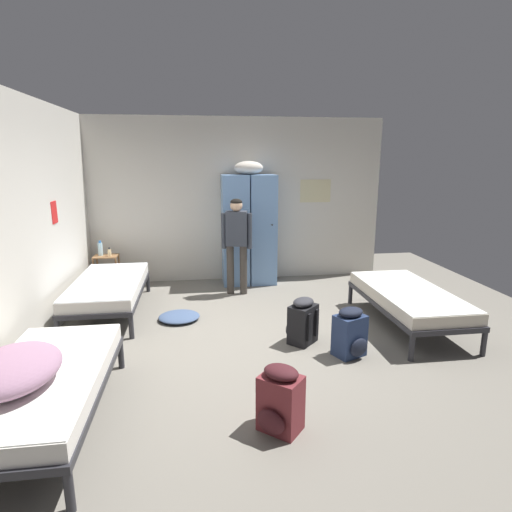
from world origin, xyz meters
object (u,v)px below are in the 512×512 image
at_px(backpack_maroon, 280,400).
at_px(backpack_black, 302,321).
at_px(backpack_navy, 350,333).
at_px(lotion_bottle, 109,252).
at_px(bed_right, 408,298).
at_px(person_traveler, 237,237).
at_px(shelf_unit, 107,269).
at_px(water_bottle, 100,249).
at_px(bedding_heap, 13,369).
at_px(bed_left_rear, 109,287).
at_px(locker_bank, 249,227).
at_px(clothes_pile_denim, 179,317).
at_px(bed_left_front, 44,383).

xyz_separation_m(backpack_maroon, backpack_black, (0.58, 1.58, 0.00)).
xyz_separation_m(backpack_black, backpack_navy, (0.44, -0.40, 0.00)).
relative_size(lotion_bottle, backpack_navy, 0.25).
xyz_separation_m(bed_right, person_traveler, (-2.05, 1.63, 0.53)).
bearing_deg(lotion_bottle, bed_right, -27.42).
relative_size(shelf_unit, person_traveler, 0.38).
relative_size(shelf_unit, water_bottle, 2.33).
xyz_separation_m(bedding_heap, backpack_black, (2.56, 1.45, -0.35)).
relative_size(bed_left_rear, person_traveler, 1.25).
height_order(locker_bank, backpack_navy, locker_bank).
relative_size(backpack_navy, clothes_pile_denim, 1.00).
xyz_separation_m(bedding_heap, clothes_pile_denim, (1.10, 2.36, -0.57)).
bearing_deg(bed_left_front, lotion_bottle, 92.80).
distance_m(bed_right, person_traveler, 2.67).
xyz_separation_m(person_traveler, clothes_pile_denim, (-0.88, -1.02, -0.87)).
relative_size(shelf_unit, backpack_maroon, 1.04).
bearing_deg(bed_right, bed_left_rear, 165.56).
relative_size(locker_bank, clothes_pile_denim, 3.78).
relative_size(locker_bank, backpack_maroon, 3.76).
relative_size(bedding_heap, lotion_bottle, 5.97).
bearing_deg(clothes_pile_denim, bed_right, -11.77).
bearing_deg(bedding_heap, water_bottle, 92.87).
height_order(bed_left_front, backpack_navy, backpack_navy).
bearing_deg(shelf_unit, backpack_navy, -42.56).
xyz_separation_m(person_traveler, backpack_maroon, (0.00, -3.50, -0.65)).
relative_size(water_bottle, backpack_maroon, 0.44).
xyz_separation_m(bed_left_front, clothes_pile_denim, (0.96, 2.18, -0.34)).
bearing_deg(shelf_unit, backpack_black, -42.55).
distance_m(bed_right, lotion_bottle, 4.59).
distance_m(person_traveler, backpack_navy, 2.63).
bearing_deg(bed_left_rear, bed_left_front, -90.00).
xyz_separation_m(backpack_maroon, clothes_pile_denim, (-0.88, 2.49, -0.22)).
bearing_deg(bed_left_rear, backpack_black, -28.28).
bearing_deg(bed_left_front, clothes_pile_denim, 66.14).
xyz_separation_m(locker_bank, bed_left_front, (-2.11, -3.78, -0.59)).
relative_size(locker_bank, lotion_bottle, 14.80).
bearing_deg(shelf_unit, water_bottle, 165.96).
bearing_deg(bedding_heap, locker_bank, 60.51).
bearing_deg(person_traveler, backpack_maroon, -89.94).
relative_size(bed_right, water_bottle, 7.76).
bearing_deg(clothes_pile_denim, locker_bank, 54.46).
bearing_deg(person_traveler, bed_left_front, -120.00).
bearing_deg(bedding_heap, person_traveler, 59.65).
distance_m(bed_left_front, water_bottle, 3.77).
bearing_deg(clothes_pile_denim, lotion_bottle, 127.28).
relative_size(locker_bank, bed_left_rear, 1.09).
distance_m(water_bottle, backpack_navy, 4.32).
bearing_deg(bed_right, bed_left_front, -158.04).
distance_m(bed_left_front, clothes_pile_denim, 2.41).
xyz_separation_m(locker_bank, backpack_black, (0.32, -2.51, -0.71)).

